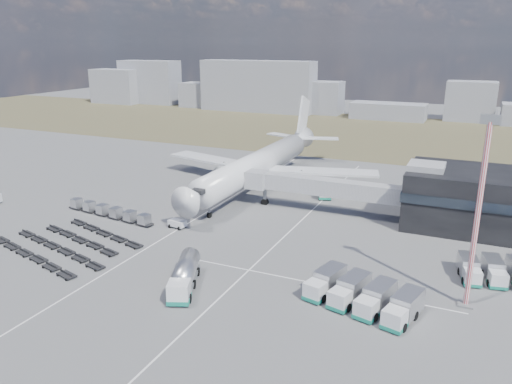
% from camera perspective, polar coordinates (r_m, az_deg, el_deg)
% --- Properties ---
extents(ground, '(420.00, 420.00, 0.00)m').
position_cam_1_polar(ground, '(85.44, -8.31, -4.79)').
color(ground, '#565659').
rests_on(ground, ground).
extents(grass_strip, '(420.00, 90.00, 0.01)m').
position_cam_1_polar(grass_strip, '(184.51, 10.34, 6.83)').
color(grass_strip, brown).
rests_on(grass_strip, ground).
extents(lane_markings, '(47.12, 110.00, 0.01)m').
position_cam_1_polar(lane_markings, '(83.39, -1.50, -5.16)').
color(lane_markings, silver).
rests_on(lane_markings, ground).
extents(terminal, '(30.40, 16.40, 11.00)m').
position_cam_1_polar(terminal, '(94.28, 25.84, -0.89)').
color(terminal, black).
rests_on(terminal, ground).
extents(jet_bridge, '(30.30, 3.80, 7.05)m').
position_cam_1_polar(jet_bridge, '(94.95, 6.40, 0.73)').
color(jet_bridge, '#939399').
rests_on(jet_bridge, ground).
extents(airliner, '(51.59, 64.53, 17.62)m').
position_cam_1_polar(airliner, '(111.16, 0.51, 3.35)').
color(airliner, silver).
rests_on(airliner, ground).
extents(skyline, '(307.79, 25.40, 25.55)m').
position_cam_1_polar(skyline, '(222.47, 13.80, 10.80)').
color(skyline, gray).
rests_on(skyline, ground).
extents(fuel_tanker, '(6.74, 11.14, 3.53)m').
position_cam_1_polar(fuel_tanker, '(67.05, -8.19, -9.42)').
color(fuel_tanker, silver).
rests_on(fuel_tanker, ground).
extents(pushback_tug, '(3.24, 2.11, 1.39)m').
position_cam_1_polar(pushback_tug, '(88.21, -8.98, -3.63)').
color(pushback_tug, silver).
rests_on(pushback_tug, ground).
extents(catering_truck, '(4.52, 6.63, 2.82)m').
position_cam_1_polar(catering_truck, '(105.13, 7.81, 0.22)').
color(catering_truck, silver).
rests_on(catering_truck, ground).
extents(service_trucks_near, '(14.37, 10.21, 2.89)m').
position_cam_1_polar(service_trucks_near, '(63.58, 12.06, -11.38)').
color(service_trucks_near, silver).
rests_on(service_trucks_near, ground).
extents(service_trucks_far, '(9.78, 8.19, 2.61)m').
position_cam_1_polar(service_trucks_far, '(75.69, 25.55, -8.12)').
color(service_trucks_far, silver).
rests_on(service_trucks_far, ground).
extents(uld_row, '(20.60, 4.32, 1.87)m').
position_cam_1_polar(uld_row, '(96.18, -16.45, -2.12)').
color(uld_row, black).
rests_on(uld_row, ground).
extents(baggage_dollies, '(24.66, 19.10, 0.71)m').
position_cam_1_polar(baggage_dollies, '(85.32, -20.80, -5.54)').
color(baggage_dollies, black).
rests_on(baggage_dollies, ground).
extents(floodlight_mast, '(2.18, 1.82, 23.55)m').
position_cam_1_polar(floodlight_mast, '(63.71, 24.00, -2.43)').
color(floodlight_mast, '#B31C24').
rests_on(floodlight_mast, ground).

